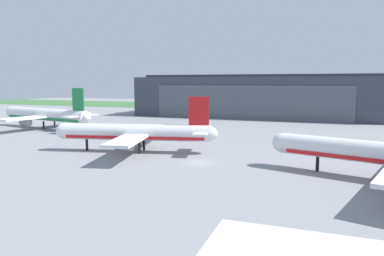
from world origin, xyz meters
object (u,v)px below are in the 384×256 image
maintenance_hangar (255,97)px  airliner_far_right (46,115)px  baggage_tug (133,130)px  airliner_near_right (136,133)px

maintenance_hangar → airliner_far_right: 85.48m
maintenance_hangar → baggage_tug: maintenance_hangar is taller
maintenance_hangar → airliner_near_right: maintenance_hangar is taller
maintenance_hangar → airliner_far_right: bearing=-132.0°
airliner_far_right → airliner_near_right: airliner_far_right is taller
airliner_far_right → baggage_tug: 32.75m
maintenance_hangar → airliner_far_right: (-57.08, -63.48, -4.31)m
baggage_tug → maintenance_hangar: bearing=69.2°
airliner_far_right → airliner_near_right: 53.24m
airliner_far_right → baggage_tug: bearing=-1.7°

